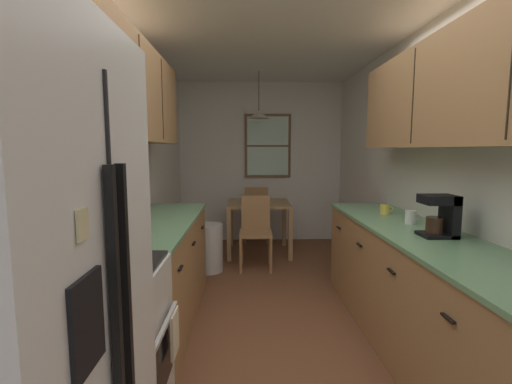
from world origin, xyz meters
The scene contains 23 objects.
ground_plane centered at (0.00, 1.00, 0.00)m, with size 12.00×12.00×0.00m, color brown.
wall_left centered at (-1.35, 1.00, 1.27)m, with size 0.10×9.00×2.55m, color silver.
wall_right centered at (1.35, 1.00, 1.27)m, with size 0.10×9.00×2.55m, color silver.
wall_back centered at (0.00, 3.65, 1.27)m, with size 4.40×0.10×2.55m, color silver.
ceiling_slab centered at (0.00, 1.00, 2.59)m, with size 4.40×9.00×0.08m, color white.
stove_range centered at (-0.99, -0.50, 0.47)m, with size 0.66×0.62×1.10m.
microwave_over_range centered at (-1.11, -0.50, 1.70)m, with size 0.39×0.61×0.35m.
counter_left centered at (-1.00, 0.76, 0.45)m, with size 0.64×1.90×0.90m.
upper_cabinets_left centered at (-1.14, 0.71, 1.92)m, with size 0.33×1.98×0.75m.
counter_right centered at (1.00, 0.03, 0.45)m, with size 0.64×3.26×0.90m.
upper_cabinets_right centered at (1.14, -0.02, 1.87)m, with size 0.33×2.94×0.74m.
dining_table centered at (-0.06, 2.84, 0.62)m, with size 0.88×0.81×0.74m.
dining_chair_near centered at (-0.12, 2.22, 0.50)m, with size 0.41×0.41×0.90m.
dining_chair_far centered at (-0.08, 3.45, 0.50)m, with size 0.41×0.41×0.90m.
pendant_light centered at (-0.06, 2.84, 1.97)m, with size 0.29×0.29×0.63m.
back_window centered at (0.11, 3.58, 1.54)m, with size 0.74×0.05×1.01m.
trash_bin centered at (-0.70, 2.08, 0.29)m, with size 0.34×0.34×0.58m, color silver.
storage_canister centered at (-1.00, -0.05, 0.98)m, with size 0.11×0.11×0.17m.
dish_towel centered at (-0.64, -0.34, 0.50)m, with size 0.02×0.16×0.24m, color beige.
coffee_maker centered at (1.06, 0.14, 1.05)m, with size 0.22×0.18×0.28m.
mug_by_coffeemaker centered at (1.05, 0.56, 0.95)m, with size 0.12×0.08×0.11m.
mug_spare centered at (1.02, 0.98, 0.94)m, with size 0.12×0.08×0.09m.
table_serving_bowl centered at (-0.15, 2.83, 0.77)m, with size 0.19×0.19×0.06m, color silver.
Camera 1 is at (-0.26, -2.17, 1.48)m, focal length 24.97 mm.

